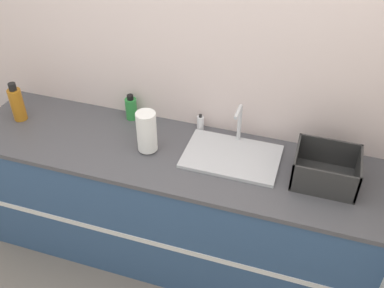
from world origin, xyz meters
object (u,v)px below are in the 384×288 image
object	(u,v)px
soap_dispenser	(200,123)
sink	(232,155)
bottle_green	(131,108)
dish_rack	(325,171)
paper_towel_roll	(147,132)
bottle_amber	(17,104)

from	to	relation	value
soap_dispenser	sink	bearing A→B (deg)	-39.02
bottle_green	soap_dispenser	size ratio (longest dim) A/B	1.59
sink	dish_rack	size ratio (longest dim) A/B	1.61
paper_towel_roll	dish_rack	size ratio (longest dim) A/B	0.76
sink	dish_rack	world-z (taller)	sink
sink	soap_dispenser	size ratio (longest dim) A/B	5.03
bottle_green	sink	bearing A→B (deg)	-14.86
paper_towel_roll	bottle_green	xyz separation A→B (m)	(-0.23, 0.28, -0.06)
dish_rack	bottle_amber	size ratio (longest dim) A/B	1.30
bottle_green	dish_rack	bearing A→B (deg)	-10.34
dish_rack	sink	bearing A→B (deg)	176.04
sink	bottle_green	bearing A→B (deg)	165.14
paper_towel_roll	bottle_amber	world-z (taller)	bottle_amber
bottle_green	soap_dispenser	xyz separation A→B (m)	(0.46, 0.02, -0.03)
bottle_amber	sink	bearing A→B (deg)	1.66
sink	soap_dispenser	world-z (taller)	sink
dish_rack	soap_dispenser	bearing A→B (deg)	162.65
dish_rack	bottle_green	distance (m)	1.27
dish_rack	bottle_green	bearing A→B (deg)	169.66
paper_towel_roll	dish_rack	world-z (taller)	paper_towel_roll
sink	dish_rack	xyz separation A→B (m)	(0.53, -0.04, 0.05)
dish_rack	bottle_green	xyz separation A→B (m)	(-1.25, 0.23, 0.01)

